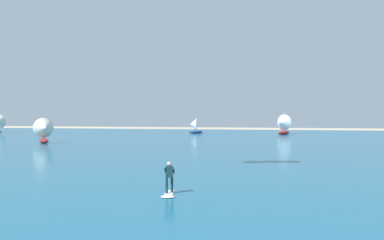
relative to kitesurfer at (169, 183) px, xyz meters
name	(u,v)px	position (x,y,z in m)	size (l,w,h in m)	color
ocean	(235,144)	(1.20, 34.14, -0.65)	(160.00, 90.00, 0.10)	#1E607F
kitesurfer	(169,183)	(0.00, 0.00, 0.00)	(0.83, 2.01, 1.67)	white
sailboat_trailing	(282,124)	(8.90, 57.65, 1.40)	(3.65, 3.93, 4.36)	maroon
sailboat_mid_right	(44,130)	(-24.98, 30.20, 1.21)	(3.43, 3.52, 3.95)	maroon
sailboat_far_right	(194,126)	(-8.73, 58.88, 0.98)	(3.01, 2.58, 3.46)	navy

